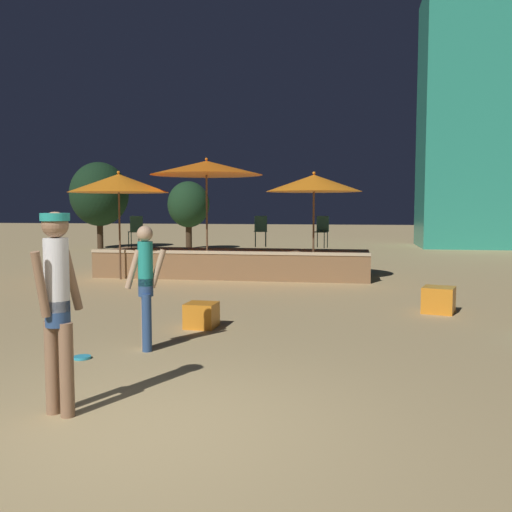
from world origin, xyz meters
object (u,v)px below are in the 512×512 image
at_px(person_0, 146,284).
at_px(person_1, 57,298).
at_px(frisbee_disc, 82,357).
at_px(background_tree_1, 99,194).
at_px(patio_umbrella_2, 314,183).
at_px(background_tree_0, 189,205).
at_px(cube_seat_3, 201,315).
at_px(bistro_chair_2, 261,228).
at_px(bistro_chair_0, 322,229).
at_px(patio_umbrella_0, 206,168).
at_px(bistro_chair_1, 136,229).
at_px(patio_umbrella_1, 119,183).
at_px(cube_seat_2, 439,300).

relative_size(person_0, person_1, 0.89).
distance_m(frisbee_disc, background_tree_1, 20.28).
xyz_separation_m(patio_umbrella_2, person_1, (-1.66, -10.02, -1.45)).
bearing_deg(background_tree_1, patio_umbrella_2, -43.86).
relative_size(person_0, frisbee_disc, 7.51).
bearing_deg(background_tree_0, patio_umbrella_2, -58.19).
relative_size(cube_seat_3, person_1, 0.27).
bearing_deg(background_tree_1, bistro_chair_2, -44.24).
xyz_separation_m(bistro_chair_0, frisbee_disc, (-2.52, -9.64, -1.31)).
height_order(patio_umbrella_0, bistro_chair_0, patio_umbrella_0).
distance_m(bistro_chair_0, frisbee_disc, 10.05).
height_order(bistro_chair_0, bistro_chair_1, same).
relative_size(patio_umbrella_2, background_tree_1, 0.71).
bearing_deg(background_tree_0, person_0, -75.49).
bearing_deg(background_tree_1, cube_seat_3, -60.37).
relative_size(patio_umbrella_0, bistro_chair_0, 3.58).
height_order(person_1, bistro_chair_2, person_1).
height_order(patio_umbrella_1, frisbee_disc, patio_umbrella_1).
bearing_deg(bistro_chair_2, patio_umbrella_2, 127.19).
xyz_separation_m(patio_umbrella_0, frisbee_disc, (0.42, -8.00, -2.93)).
xyz_separation_m(person_1, background_tree_0, (-4.67, 20.23, 0.95)).
xyz_separation_m(cube_seat_2, bistro_chair_2, (-4.18, 5.52, 1.09)).
distance_m(person_0, bistro_chair_0, 9.27).
relative_size(patio_umbrella_2, bistro_chair_1, 3.16).
distance_m(patio_umbrella_2, bistro_chair_0, 1.93).
height_order(patio_umbrella_2, bistro_chair_2, patio_umbrella_2).
relative_size(bistro_chair_0, background_tree_1, 0.22).
relative_size(person_0, bistro_chair_0, 1.87).
height_order(cube_seat_3, bistro_chair_0, bistro_chair_0).
xyz_separation_m(patio_umbrella_2, bistro_chair_1, (-5.06, 0.56, -1.22)).
bearing_deg(person_1, patio_umbrella_0, -65.40).
bearing_deg(person_1, patio_umbrella_1, -52.14).
bearing_deg(person_1, patio_umbrella_2, -81.42).
relative_size(cube_seat_3, bistro_chair_1, 0.56).
height_order(patio_umbrella_0, background_tree_1, background_tree_1).
distance_m(person_0, background_tree_0, 18.41).
bearing_deg(frisbee_disc, cube_seat_3, 64.29).
bearing_deg(person_0, bistro_chair_0, -36.13).
xyz_separation_m(person_0, bistro_chair_2, (0.11, 9.02, 0.42)).
distance_m(patio_umbrella_0, cube_seat_3, 6.67).
height_order(patio_umbrella_0, patio_umbrella_2, patio_umbrella_0).
bearing_deg(background_tree_0, cube_seat_2, -58.10).
relative_size(patio_umbrella_1, person_0, 1.72).
relative_size(patio_umbrella_1, patio_umbrella_2, 1.02).
bearing_deg(bistro_chair_0, person_1, -84.01).
height_order(patio_umbrella_1, bistro_chair_2, patio_umbrella_1).
height_order(cube_seat_2, bistro_chair_0, bistro_chair_0).
bearing_deg(patio_umbrella_1, patio_umbrella_2, 5.03).
bearing_deg(frisbee_disc, bistro_chair_2, 85.44).
distance_m(cube_seat_3, bistro_chair_1, 7.66).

